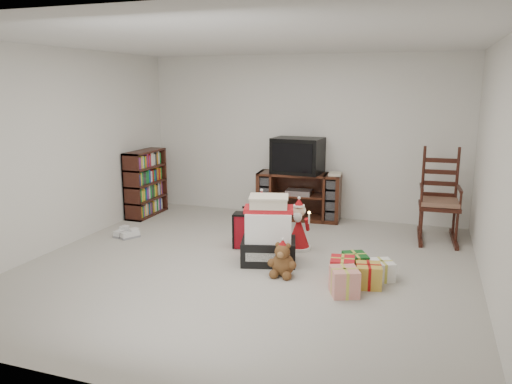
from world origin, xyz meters
TOP-DOWN VIEW (x-y plane):
  - room at (0.00, 0.00)m, footprint 5.01×5.01m
  - tv_stand at (0.03, 2.24)m, footprint 1.30×0.55m
  - bookshelf at (-2.33, 1.67)m, footprint 0.28×0.85m
  - rocking_chair at (2.06, 1.87)m, footprint 0.56×0.88m
  - gift_pile at (0.19, 0.22)m, footprint 0.72×0.60m
  - red_suitcase at (-0.22, 0.65)m, footprint 0.37×0.23m
  - stocking at (0.19, 0.28)m, footprint 0.28×0.18m
  - teddy_bear at (0.46, -0.12)m, footprint 0.25×0.22m
  - santa_figurine at (0.40, 0.80)m, footprint 0.33×0.31m
  - mrs_claus_figurine at (-0.19, 1.07)m, footprint 0.33×0.31m
  - sneaker_pair at (-1.96, 0.53)m, footprint 0.35×0.28m
  - gift_cluster at (1.23, -0.04)m, footprint 0.74×0.83m
  - crt_television at (-0.01, 2.25)m, footprint 0.77×0.58m

SIDE VIEW (x-z plane):
  - sneaker_pair at x=-1.96m, z-range 0.00..0.09m
  - gift_cluster at x=1.23m, z-range 0.00..0.25m
  - teddy_bear at x=0.46m, z-range -0.02..0.35m
  - red_suitcase at x=-0.22m, z-range -0.04..0.50m
  - santa_figurine at x=0.40m, z-range -0.08..0.59m
  - mrs_claus_figurine at x=-0.19m, z-range -0.08..0.60m
  - stocking at x=0.19m, z-range 0.00..0.55m
  - gift_pile at x=0.19m, z-range -0.05..0.73m
  - tv_stand at x=0.03m, z-range 0.00..0.72m
  - rocking_chair at x=2.06m, z-range -0.20..1.08m
  - bookshelf at x=-2.33m, z-range -0.02..1.02m
  - crt_television at x=-0.01m, z-range 0.72..1.26m
  - room at x=0.00m, z-range -0.01..2.51m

